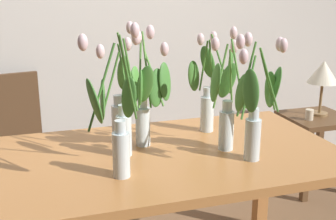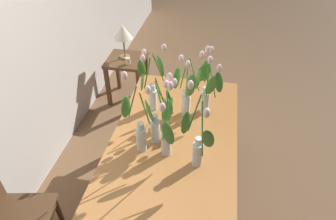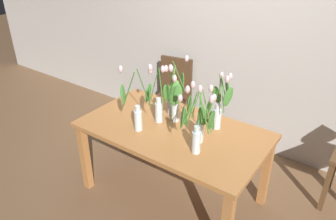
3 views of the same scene
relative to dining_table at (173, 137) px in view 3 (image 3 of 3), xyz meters
The scene contains 11 objects.
ground_plane 0.65m from the dining_table, ahead, with size 18.00×18.00×0.00m, color brown.
room_wall_rear 1.45m from the dining_table, 90.00° to the left, with size 9.00×0.10×2.70m, color beige.
dining_table is the anchor object (origin of this frame).
tulip_vase_0 0.31m from the dining_table, 119.02° to the left, with size 0.18×0.17×0.56m.
tulip_vase_1 0.41m from the dining_table, ahead, with size 0.20×0.23×0.54m.
tulip_vase_2 0.49m from the dining_table, 37.10° to the left, with size 0.25×0.22×0.53m.
tulip_vase_3 0.41m from the dining_table, 142.55° to the right, with size 0.25×0.24×0.59m.
tulip_vase_4 0.32m from the dining_table, behind, with size 0.21×0.14×0.54m.
tulip_vase_5 0.51m from the dining_table, 29.23° to the right, with size 0.25×0.24×0.54m.
tulip_vase_6 0.37m from the dining_table, 123.27° to the left, with size 0.15×0.24×0.56m.
dining_chair 1.21m from the dining_table, 124.43° to the left, with size 0.47×0.47×0.93m.
Camera 3 is at (1.35, -1.97, 2.21)m, focal length 34.74 mm.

